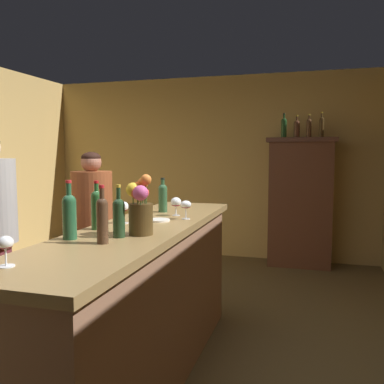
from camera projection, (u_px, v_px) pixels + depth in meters
floor at (95, 364)px, 2.97m from camera, size 8.77×8.77×0.00m
wall_back at (208, 167)px, 6.13m from camera, size 4.99×0.12×2.65m
bar_counter at (142, 305)px, 2.69m from camera, size 0.62×2.56×1.06m
display_cabinet at (300, 200)px, 5.50m from camera, size 0.90×0.43×1.74m
wine_bottle_pinot at (69, 214)px, 2.21m from camera, size 0.08×0.08×0.32m
wine_bottle_rose at (102, 218)px, 2.11m from camera, size 0.06×0.06×0.31m
wine_bottle_chardonnay at (163, 196)px, 3.25m from camera, size 0.07×0.07×0.28m
wine_bottle_merlot at (97, 208)px, 2.51m from camera, size 0.07×0.07×0.30m
wine_bottle_riesling at (119, 215)px, 2.27m from camera, size 0.07×0.07×0.30m
wine_glass_front at (186, 205)px, 2.90m from camera, size 0.08×0.08×0.13m
wine_glass_mid at (176, 203)px, 3.07m from camera, size 0.08×0.08×0.14m
wine_glass_rear at (124, 208)px, 2.73m from camera, size 0.07×0.07×0.15m
wine_glass_spare at (5, 245)px, 1.68m from camera, size 0.07×0.07×0.13m
flower_arrangement at (140, 207)px, 2.33m from camera, size 0.15×0.17×0.35m
cheese_plate at (159, 220)px, 2.83m from camera, size 0.16×0.16×0.01m
display_bottle_left at (284, 127)px, 5.47m from camera, size 0.08×0.08×0.33m
display_bottle_midleft at (297, 128)px, 5.42m from camera, size 0.08×0.08×0.30m
display_bottle_center at (309, 127)px, 5.38m from camera, size 0.07×0.07×0.31m
display_bottle_midright at (321, 126)px, 5.34m from camera, size 0.06×0.06×0.33m
patron_tall at (93, 227)px, 3.82m from camera, size 0.38×0.38×1.54m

